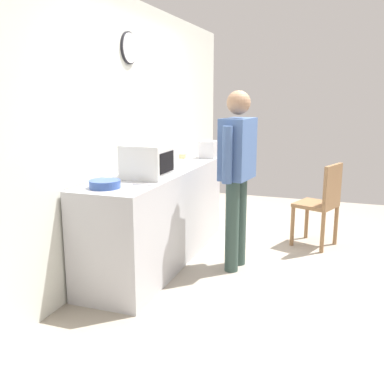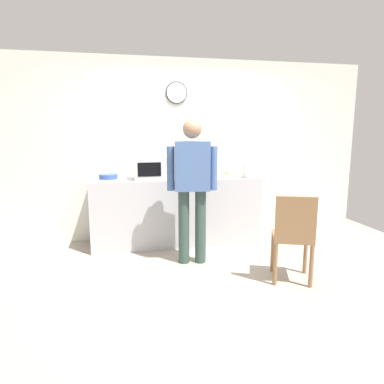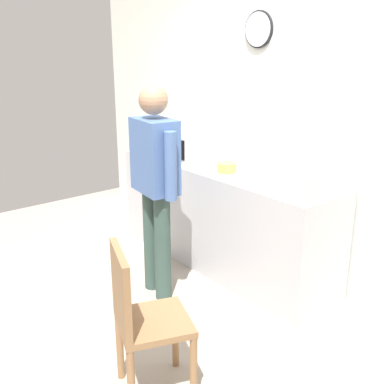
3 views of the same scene
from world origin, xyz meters
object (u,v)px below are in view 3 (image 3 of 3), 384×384
Objects in this scene: mixing_bowl at (263,168)px; fork_utensil at (161,156)px; microwave at (194,146)px; cereal_bowl at (168,147)px; toaster at (303,188)px; person_standing at (155,177)px; salad_bowl at (227,168)px; spoon_utensil at (186,148)px; wooden_chair at (141,316)px; sandwich_plate at (299,184)px.

mixing_bowl is 1.38× the size of fork_utensil.
microwave is 0.62m from cereal_bowl.
microwave is at bearing 174.20° from toaster.
fork_utensil is 0.10× the size of person_standing.
salad_bowl is 0.92m from toaster.
spoon_utensil is at bearing 175.34° from mixing_bowl.
spoon_utensil is 2.58m from wooden_chair.
sandwich_plate is 1.71m from cereal_bowl.
fork_utensil is 0.43m from spoon_utensil.
fork_utensil is at bearing -173.39° from salad_bowl.
person_standing is (0.39, -0.72, -0.08)m from microwave.
salad_bowl reaches higher than fork_utensil.
sandwich_plate reaches higher than spoon_utensil.
toaster reaches higher than cereal_bowl.
person_standing reaches higher than mixing_bowl.
microwave reaches higher than spoon_utensil.
person_standing is (0.78, -0.61, 0.06)m from fork_utensil.
toaster is at bearing 87.84° from wooden_chair.
salad_bowl is (-0.67, -0.13, 0.02)m from sandwich_plate.
toaster is (0.91, -0.13, 0.06)m from salad_bowl.
sandwich_plate is 0.16× the size of person_standing.
mixing_bowl is (-0.45, 0.09, 0.02)m from sandwich_plate.
sandwich_plate is at bearing 132.34° from toaster.
microwave is 2.92× the size of salad_bowl.
wooden_chair is (1.31, -1.47, -0.56)m from microwave.
mixing_bowl is at bearing 153.12° from toaster.
spoon_utensil is (-0.96, 0.32, -0.04)m from salad_bowl.
wooden_chair is at bearing -39.35° from person_standing.
person_standing is 1.28m from wooden_chair.
microwave is 2.27× the size of toaster.
sandwich_plate reaches higher than cereal_bowl.
microwave reaches higher than wooden_chair.
spoon_utensil is (-0.51, 0.31, -0.15)m from microwave.
person_standing is (-0.73, -0.84, 0.05)m from sandwich_plate.
person_standing reaches higher than sandwich_plate.
sandwich_plate is 0.36m from toaster.
cereal_bowl is 1.97m from toaster.
cereal_bowl reaches higher than fork_utensil.
microwave is at bearing -11.96° from cereal_bowl.
salad_bowl is at bearing -133.83° from mixing_bowl.
cereal_bowl is 1.30m from person_standing.
salad_bowl reaches higher than cereal_bowl.
cereal_bowl is 1.48× the size of spoon_utensil.
person_standing reaches higher than wooden_chair.
microwave is 2.94× the size of fork_utensil.
sandwich_plate is 1.25× the size of toaster.
toaster is at bearing -5.80° from microwave.
spoon_utensil is 1.37m from person_standing.
microwave is at bearing 15.64° from fork_utensil.
toaster is (1.36, -0.14, -0.05)m from microwave.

